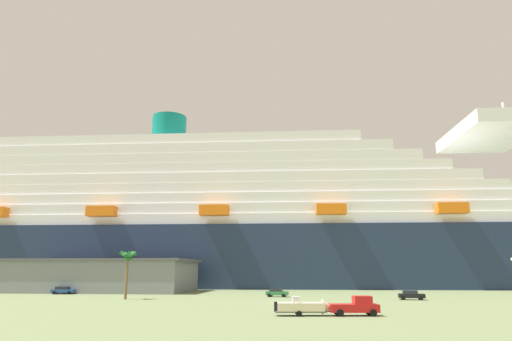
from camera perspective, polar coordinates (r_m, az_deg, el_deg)
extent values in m
plane|color=#66754C|center=(102.22, 4.99, -15.74)|extent=(600.00, 600.00, 0.00)
cube|color=#1E2D4C|center=(134.36, 2.39, -11.35)|extent=(229.96, 47.54, 17.51)
cube|color=white|center=(135.03, 2.34, -6.99)|extent=(202.45, 43.07, 3.05)
cube|color=white|center=(135.57, 0.39, -5.73)|extent=(189.14, 41.38, 3.05)
cube|color=white|center=(136.32, -1.53, -4.47)|extent=(177.76, 39.74, 3.05)
cube|color=white|center=(137.30, -3.42, -3.22)|extent=(166.61, 38.14, 3.05)
cube|color=white|center=(138.48, -5.28, -1.99)|extent=(155.21, 37.10, 3.05)
cube|color=white|center=(139.87, -7.10, -0.78)|extent=(148.53, 35.95, 3.05)
cube|color=white|center=(141.46, -8.89, 0.40)|extent=(141.80, 35.32, 3.05)
cube|color=white|center=(143.24, -10.63, 1.56)|extent=(134.97, 34.64, 3.05)
cube|color=white|center=(145.21, -12.33, 2.69)|extent=(126.21, 33.34, 3.05)
cube|color=white|center=(154.98, 28.54, 4.36)|extent=(25.26, 35.61, 4.00)
cylinder|color=#0C7266|center=(146.40, -11.35, 5.09)|extent=(11.92, 11.92, 9.58)
cylinder|color=silver|center=(158.07, 29.89, 5.72)|extent=(0.80, 0.80, 12.00)
cube|color=orange|center=(129.83, -19.62, -5.07)|extent=(8.21, 3.78, 2.80)
cube|color=orange|center=(120.82, -5.49, -5.23)|extent=(8.21, 3.78, 2.80)
cube|color=orange|center=(119.93, 9.82, -5.04)|extent=(8.21, 3.78, 2.80)
cube|color=orange|center=(127.33, 24.32, -4.53)|extent=(8.21, 3.78, 2.80)
cube|color=slate|center=(114.77, -19.54, -13.00)|extent=(43.00, 22.48, 7.05)
cube|color=#4C4C51|center=(114.78, -19.40, -11.09)|extent=(44.73, 23.38, 0.60)
cube|color=red|center=(53.56, 12.71, -17.20)|extent=(5.83, 2.79, 0.90)
cube|color=red|center=(53.73, 13.75, -16.17)|extent=(2.26, 2.11, 0.90)
cube|color=#26333F|center=(53.89, 14.48, -16.22)|extent=(0.34, 1.68, 0.63)
cylinder|color=black|center=(55.02, 14.58, -17.46)|extent=(0.83, 0.39, 0.80)
cylinder|color=black|center=(53.10, 15.15, -17.61)|extent=(0.83, 0.39, 0.80)
cylinder|color=black|center=(54.22, 10.55, -17.72)|extent=(0.83, 0.39, 0.80)
cylinder|color=black|center=(52.26, 10.98, -17.89)|extent=(0.83, 0.39, 0.80)
cube|color=#595960|center=(52.61, 5.88, -17.94)|extent=(6.05, 2.59, 0.16)
cube|color=#595960|center=(53.08, 9.78, -17.78)|extent=(1.91, 0.40, 0.10)
cylinder|color=black|center=(53.56, 5.47, -18.02)|extent=(0.67, 0.31, 0.64)
cylinder|color=black|center=(51.63, 5.69, -18.21)|extent=(0.67, 0.31, 0.64)
cube|color=beige|center=(52.57, 5.86, -17.36)|extent=(5.55, 2.70, 0.90)
cone|color=beige|center=(52.97, 9.31, -17.23)|extent=(1.44, 1.91, 1.76)
cube|color=silver|center=(52.46, 5.24, -16.51)|extent=(0.94, 1.11, 0.70)
cube|color=black|center=(52.35, 2.60, -17.43)|extent=(0.43, 0.55, 1.10)
cylinder|color=brown|center=(84.06, -16.63, -13.40)|extent=(0.48, 0.48, 7.31)
cone|color=#1E6628|center=(83.92, -16.21, -10.86)|extent=(0.72, 2.99, 2.20)
cone|color=#1E6628|center=(84.34, -16.26, -10.86)|extent=(3.09, 1.95, 1.90)
cone|color=#1E6628|center=(84.47, -16.51, -10.85)|extent=(2.85, 2.18, 2.29)
cone|color=#1E6628|center=(84.18, -16.73, -10.83)|extent=(1.20, 3.19, 1.74)
cone|color=#1E6628|center=(83.89, -16.71, -10.82)|extent=(2.82, 2.42, 2.07)
cone|color=#1E6628|center=(83.68, -16.44, -10.84)|extent=(2.97, 2.12, 2.09)
sphere|color=#1E6628|center=(84.08, -16.47, -10.91)|extent=(1.10, 1.10, 1.10)
cube|color=black|center=(83.93, 19.73, -15.23)|extent=(4.55, 2.23, 0.70)
cube|color=#1E232D|center=(83.87, 19.55, -14.81)|extent=(2.60, 1.90, 0.55)
cylinder|color=black|center=(85.08, 20.68, -15.35)|extent=(0.67, 0.27, 0.66)
cylinder|color=black|center=(83.19, 20.87, -15.41)|extent=(0.67, 0.27, 0.66)
cylinder|color=black|center=(84.73, 18.66, -15.51)|extent=(0.67, 0.27, 0.66)
cylinder|color=black|center=(82.83, 18.80, -15.58)|extent=(0.67, 0.27, 0.66)
cube|color=#2D723F|center=(88.03, 2.80, -15.80)|extent=(4.41, 2.35, 0.70)
cube|color=#1E232D|center=(88.04, 2.65, -15.39)|extent=(2.54, 1.97, 0.55)
cylinder|color=black|center=(88.74, 3.84, -15.99)|extent=(0.68, 0.29, 0.66)
cylinder|color=black|center=(86.84, 3.61, -16.06)|extent=(0.68, 0.29, 0.66)
cylinder|color=black|center=(89.27, 2.01, -15.99)|extent=(0.68, 0.29, 0.66)
cylinder|color=black|center=(87.39, 1.74, -16.06)|extent=(0.68, 0.29, 0.66)
cube|color=#264C99|center=(106.21, -23.98, -14.24)|extent=(5.01, 2.67, 0.70)
cube|color=#1E232D|center=(106.27, -24.07, -13.89)|extent=(2.92, 2.09, 0.55)
cylinder|color=black|center=(106.54, -23.01, -14.51)|extent=(0.69, 0.34, 0.66)
cylinder|color=black|center=(104.86, -23.34, -14.52)|extent=(0.69, 0.34, 0.66)
cylinder|color=black|center=(107.61, -24.63, -14.34)|extent=(0.69, 0.34, 0.66)
cylinder|color=black|center=(105.94, -24.99, -14.35)|extent=(0.69, 0.34, 0.66)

